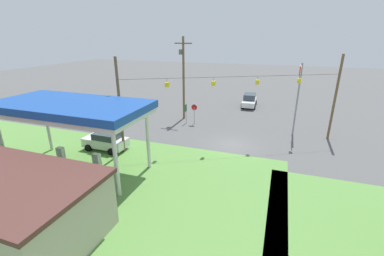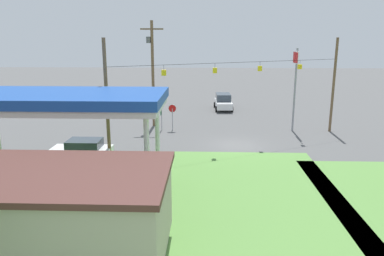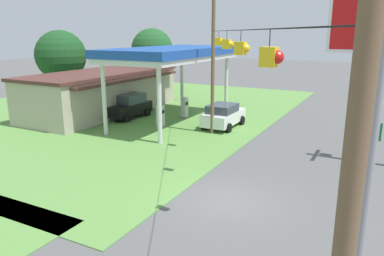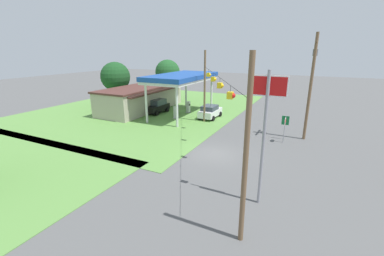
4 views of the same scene
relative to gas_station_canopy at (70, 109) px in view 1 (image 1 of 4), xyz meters
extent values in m
plane|color=#565656|center=(-10.79, -8.98, -5.09)|extent=(160.00, 160.00, 0.00)
cube|color=silver|center=(0.00, 0.00, -0.21)|extent=(11.61, 5.48, 0.35)
cube|color=#19479E|center=(0.00, 0.00, 0.24)|extent=(11.81, 5.68, 0.55)
cylinder|color=silver|center=(-5.20, -2.14, -2.74)|extent=(0.28, 0.28, 4.70)
cylinder|color=silver|center=(5.20, -2.14, -2.74)|extent=(0.28, 0.28, 4.70)
cylinder|color=silver|center=(-5.20, 2.14, -2.74)|extent=(0.28, 0.28, 4.70)
cylinder|color=silver|center=(5.20, 2.14, -2.74)|extent=(0.28, 0.28, 4.70)
cube|color=#512D28|center=(0.43, 4.04, -2.07)|extent=(12.82, 0.70, 0.20)
cube|color=gray|center=(-1.79, 0.00, -5.03)|extent=(0.71, 0.56, 0.12)
cube|color=silver|center=(-1.79, 0.00, -4.21)|extent=(0.55, 0.40, 1.52)
cube|color=black|center=(-1.79, -0.21, -3.90)|extent=(0.39, 0.03, 0.24)
cube|color=gray|center=(1.79, 0.00, -5.03)|extent=(0.71, 0.56, 0.12)
cube|color=silver|center=(1.79, 0.00, -4.21)|extent=(0.55, 0.40, 1.52)
cube|color=black|center=(1.79, -0.21, -3.90)|extent=(0.39, 0.03, 0.24)
cube|color=white|center=(0.41, -3.96, -4.34)|extent=(4.14, 1.86, 0.81)
cube|color=#333D47|center=(0.16, -3.96, -3.65)|extent=(2.28, 1.71, 0.57)
cylinder|color=black|center=(1.70, -3.02, -4.75)|extent=(0.68, 0.22, 0.68)
cylinder|color=black|center=(1.69, -4.91, -4.75)|extent=(0.68, 0.22, 0.68)
cylinder|color=black|center=(-0.87, -3.02, -4.75)|extent=(0.68, 0.22, 0.68)
cylinder|color=black|center=(-0.87, -4.91, -4.75)|extent=(0.68, 0.22, 0.68)
cube|color=black|center=(-0.37, 3.96, -4.33)|extent=(4.14, 2.03, 0.85)
cube|color=#333D47|center=(-0.13, 3.95, -3.52)|extent=(2.31, 1.80, 0.76)
cylinder|color=black|center=(-1.67, 3.08, -4.75)|extent=(0.69, 0.25, 0.68)
cylinder|color=black|center=(-1.58, 4.97, -4.75)|extent=(0.69, 0.25, 0.68)
cylinder|color=black|center=(0.85, 2.96, -4.75)|extent=(0.69, 0.25, 0.68)
cylinder|color=black|center=(0.93, 4.85, -4.75)|extent=(0.69, 0.25, 0.68)
cube|color=white|center=(-10.41, -24.55, -4.37)|extent=(2.06, 4.90, 0.75)
cube|color=#333D47|center=(-10.40, -24.84, -3.58)|extent=(1.81, 2.72, 0.83)
cylinder|color=black|center=(-11.42, -23.10, -4.75)|extent=(0.25, 0.69, 0.68)
cylinder|color=black|center=(-9.53, -23.02, -4.75)|extent=(0.25, 0.69, 0.68)
cylinder|color=black|center=(-11.29, -26.08, -4.75)|extent=(0.25, 0.69, 0.68)
cylinder|color=black|center=(-9.40, -26.00, -4.75)|extent=(0.25, 0.69, 0.68)
cylinder|color=#99999E|center=(-5.10, -13.94, -4.04)|extent=(0.08, 0.08, 2.10)
cylinder|color=white|center=(-5.10, -13.94, -2.99)|extent=(0.80, 0.03, 0.80)
cylinder|color=red|center=(-5.10, -13.94, -2.99)|extent=(0.70, 0.03, 0.70)
cylinder|color=gray|center=(-16.52, -14.06, -1.24)|extent=(0.18, 0.18, 7.71)
cube|color=white|center=(-16.42, -14.06, 1.77)|extent=(0.06, 1.95, 1.09)
cube|color=red|center=(-16.42, -14.06, 1.77)|extent=(0.07, 1.83, 0.97)
cylinder|color=gray|center=(-4.08, -13.84, -3.89)|extent=(0.07, 0.07, 2.40)
cube|color=#146B33|center=(-4.03, -13.84, -3.14)|extent=(0.04, 0.70, 0.90)
cylinder|color=brown|center=(-3.09, -15.67, 0.02)|extent=(0.28, 0.28, 10.22)
cube|color=brown|center=(-3.09, -15.67, 4.33)|extent=(2.20, 0.14, 0.14)
cylinder|color=#59595B|center=(-2.74, -15.67, 3.33)|extent=(0.44, 0.44, 0.60)
cylinder|color=brown|center=(-20.00, -13.98, -0.77)|extent=(0.24, 0.24, 8.65)
cylinder|color=brown|center=(-1.57, -3.98, -0.77)|extent=(0.24, 0.24, 8.65)
cylinder|color=black|center=(-10.79, -8.98, 1.66)|extent=(18.44, 10.02, 0.02)
cylinder|color=black|center=(-16.31, -11.98, 1.48)|extent=(0.02, 0.02, 0.35)
cube|color=yellow|center=(-16.31, -11.98, 1.11)|extent=(0.32, 0.32, 0.40)
sphere|color=red|center=(-16.31, -12.15, 1.11)|extent=(0.28, 0.28, 0.28)
cylinder|color=black|center=(-12.63, -9.98, 1.48)|extent=(0.02, 0.02, 0.35)
cube|color=yellow|center=(-12.63, -9.98, 1.11)|extent=(0.32, 0.32, 0.40)
sphere|color=yellow|center=(-12.63, -10.15, 1.11)|extent=(0.28, 0.28, 0.28)
cylinder|color=black|center=(-8.94, -7.98, 1.48)|extent=(0.02, 0.02, 0.35)
cube|color=yellow|center=(-8.94, -7.98, 1.11)|extent=(0.32, 0.32, 0.40)
sphere|color=yellow|center=(-8.94, -8.15, 1.11)|extent=(0.28, 0.28, 0.28)
cylinder|color=black|center=(-5.26, -5.98, 1.48)|extent=(0.02, 0.02, 0.35)
cube|color=yellow|center=(-5.26, -5.98, 1.11)|extent=(0.32, 0.32, 0.40)
sphere|color=yellow|center=(-5.26, -6.15, 1.11)|extent=(0.28, 0.28, 0.28)
camera|label=1|loc=(-14.72, 14.54, 5.11)|focal=24.00mm
camera|label=2|loc=(-8.27, 20.79, 3.58)|focal=35.00mm
camera|label=3|loc=(-23.87, -14.19, 1.59)|focal=35.00mm
camera|label=4|loc=(-30.13, -16.42, 3.56)|focal=24.00mm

